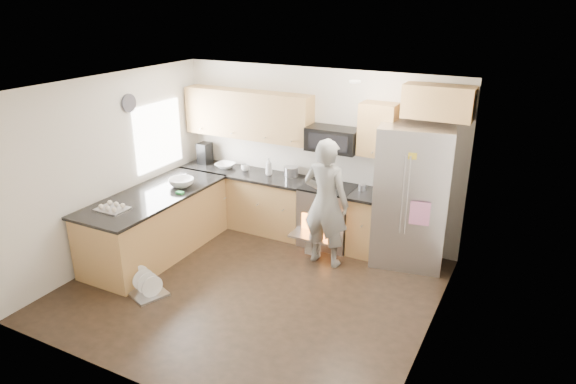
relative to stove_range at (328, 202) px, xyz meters
The scene contains 8 objects.
ground 1.86m from the stove_range, 101.69° to the right, with size 4.50×4.50×0.00m, color black.
room_shell 1.99m from the stove_range, 103.00° to the right, with size 4.54×4.04×2.62m.
back_cabinet_run 0.98m from the stove_range, behind, with size 4.45×0.64×2.50m.
peninsula 2.56m from the stove_range, 145.51° to the right, with size 0.96×2.36×1.04m.
stove_range is the anchor object (origin of this frame).
refrigerator 1.27m from the stove_range, ahead, with size 1.09×0.91×1.99m.
person 0.67m from the stove_range, 70.69° to the right, with size 0.67×0.44×1.82m, color gray.
dish_rack 2.88m from the stove_range, 121.85° to the right, with size 0.62×0.56×0.31m.
Camera 1 is at (3.09, -4.91, 3.56)m, focal length 32.00 mm.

